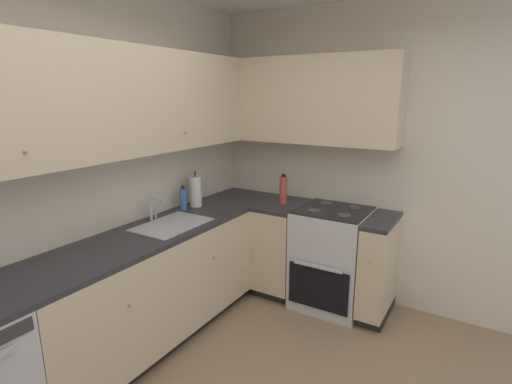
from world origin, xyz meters
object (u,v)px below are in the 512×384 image
at_px(soap_bottle, 183,199).
at_px(oil_bottle, 283,190).
at_px(oven_range, 332,257).
at_px(paper_towel_roll, 196,191).

relative_size(soap_bottle, oil_bottle, 0.79).
distance_m(oven_range, paper_towel_roll, 1.40).
bearing_deg(paper_towel_roll, oven_range, -65.62).
height_order(soap_bottle, paper_towel_roll, paper_towel_roll).
height_order(oven_range, oil_bottle, oil_bottle).
relative_size(paper_towel_roll, oil_bottle, 1.21).
distance_m(paper_towel_roll, oil_bottle, 0.82).
bearing_deg(paper_towel_roll, soap_bottle, 172.45).
bearing_deg(oil_bottle, soap_bottle, 134.46).
bearing_deg(oven_range, paper_towel_roll, 114.38).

